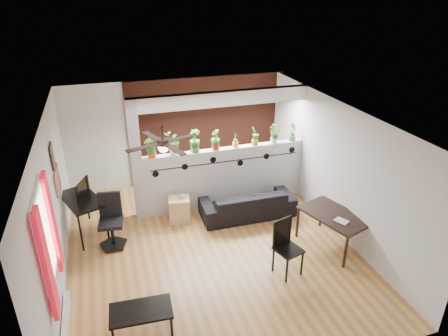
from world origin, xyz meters
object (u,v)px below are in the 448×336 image
cup (181,196)px  computer_desk (81,202)px  potted_plant_2 (195,141)px  coffee_table (141,312)px  potted_plant_0 (151,146)px  office_chair (112,224)px  potted_plant_5 (255,135)px  cube_shelf (179,209)px  folding_chair (285,242)px  potted_plant_3 (215,139)px  potted_plant_7 (293,131)px  dining_table (334,217)px  potted_plant_1 (173,143)px  potted_plant_6 (274,134)px  ceiling_fan (163,144)px  potted_plant_4 (236,139)px  sofa (247,204)px

cup → computer_desk: (-1.95, 0.07, 0.16)m
potted_plant_2 → coffee_table: bearing=-116.6°
potted_plant_0 → office_chair: (-0.96, -0.88, -1.13)m
potted_plant_5 → cube_shelf: size_ratio=0.78×
potted_plant_5 → coffee_table: potted_plant_5 is taller
folding_chair → office_chair: bearing=148.9°
potted_plant_3 → potted_plant_7: potted_plant_3 is taller
cube_shelf → coffee_table: (-1.13, -2.79, 0.10)m
cup → dining_table: dining_table is taller
potted_plant_1 → potted_plant_5: size_ratio=1.14×
potted_plant_6 → cup: (-2.23, -0.41, -0.99)m
potted_plant_1 → potted_plant_3: size_ratio=1.05×
potted_plant_6 → folding_chair: bearing=-109.0°
potted_plant_2 → computer_desk: bearing=-171.8°
ceiling_fan → potted_plant_7: bearing=29.5°
potted_plant_4 → cup: 1.69m
potted_plant_7 → dining_table: size_ratio=0.29×
potted_plant_0 → potted_plant_7: potted_plant_0 is taller
potted_plant_5 → cup: bearing=-166.9°
potted_plant_2 → potted_plant_5: (1.35, -0.00, -0.04)m
computer_desk → dining_table: size_ratio=0.88×
dining_table → ceiling_fan: bearing=173.4°
potted_plant_6 → cup: potted_plant_6 is taller
potted_plant_1 → potted_plant_6: (2.26, 0.00, -0.03)m
sofa → computer_desk: bearing=-4.3°
potted_plant_2 → potted_plant_5: potted_plant_2 is taller
office_chair → folding_chair: office_chair is taller
potted_plant_6 → potted_plant_4: bearing=180.0°
potted_plant_7 → sofa: bearing=-153.3°
computer_desk → potted_plant_1: bearing=10.0°
potted_plant_3 → computer_desk: bearing=-173.1°
potted_plant_6 → cup: size_ratio=3.50×
ceiling_fan → cube_shelf: size_ratio=2.26×
potted_plant_0 → coffee_table: potted_plant_0 is taller
office_chair → potted_plant_0: bearing=42.5°
potted_plant_6 → potted_plant_2: bearing=180.0°
potted_plant_0 → potted_plant_3: 1.35m
ceiling_fan → dining_table: 3.51m
potted_plant_7 → potted_plant_5: bearing=180.0°
potted_plant_1 → computer_desk: potted_plant_1 is taller
ceiling_fan → potted_plant_7: (3.18, 1.80, -0.74)m
cube_shelf → cup: cup is taller
computer_desk → dining_table: computer_desk is taller
cup → dining_table: size_ratio=0.08×
potted_plant_7 → folding_chair: (-1.33, -2.56, -0.97)m
potted_plant_3 → office_chair: potted_plant_3 is taller
potted_plant_1 → cube_shelf: size_ratio=0.89×
potted_plant_3 → ceiling_fan: bearing=-127.4°
potted_plant_4 → sofa: size_ratio=0.19×
ceiling_fan → potted_plant_5: (2.28, 1.80, -0.74)m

